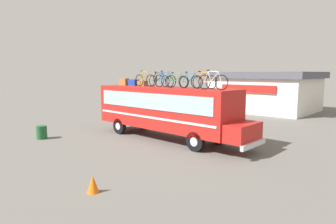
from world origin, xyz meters
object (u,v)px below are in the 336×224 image
at_px(luggage_bag_2, 134,82).
at_px(rooftop_bicycle_6, 203,81).
at_px(rooftop_bicycle_1, 145,80).
at_px(traffic_cone, 93,184).
at_px(luggage_bag_3, 142,83).
at_px(luggage_bag_1, 124,82).
at_px(rooftop_bicycle_3, 165,80).
at_px(rooftop_bicycle_4, 176,81).
at_px(rooftop_bicycle_5, 190,81).
at_px(bus, 166,108).
at_px(rooftop_bicycle_7, 213,82).
at_px(trash_bin, 42,132).
at_px(rooftop_bicycle_2, 159,80).

height_order(luggage_bag_2, rooftop_bicycle_6, rooftop_bicycle_6).
xyz_separation_m(rooftop_bicycle_1, traffic_cone, (5.24, -7.10, -3.16)).
bearing_deg(luggage_bag_3, luggage_bag_2, -177.69).
xyz_separation_m(luggage_bag_1, rooftop_bicycle_3, (3.96, -0.13, 0.17)).
bearing_deg(rooftop_bicycle_4, luggage_bag_2, 174.82).
bearing_deg(rooftop_bicycle_1, rooftop_bicycle_5, 2.84).
bearing_deg(bus, rooftop_bicycle_1, -175.52).
relative_size(luggage_bag_2, rooftop_bicycle_6, 0.41).
relative_size(rooftop_bicycle_5, rooftop_bicycle_7, 0.96).
bearing_deg(trash_bin, rooftop_bicycle_4, 38.21).
xyz_separation_m(bus, trash_bin, (-5.33, -5.05, -1.42)).
bearing_deg(rooftop_bicycle_5, rooftop_bicycle_3, -177.23).
height_order(rooftop_bicycle_3, rooftop_bicycle_4, rooftop_bicycle_3).
bearing_deg(luggage_bag_3, rooftop_bicycle_7, -6.33).
height_order(luggage_bag_2, rooftop_bicycle_7, rooftop_bicycle_7).
height_order(luggage_bag_3, traffic_cone, luggage_bag_3).
xyz_separation_m(luggage_bag_1, rooftop_bicycle_4, (4.90, -0.19, 0.13)).
bearing_deg(rooftop_bicycle_2, rooftop_bicycle_5, -5.81).
relative_size(rooftop_bicycle_6, rooftop_bicycle_7, 0.97).
bearing_deg(rooftop_bicycle_2, rooftop_bicycle_7, -8.73).
height_order(rooftop_bicycle_3, trash_bin, rooftop_bicycle_3).
bearing_deg(rooftop_bicycle_1, rooftop_bicycle_6, 3.89).
bearing_deg(luggage_bag_2, rooftop_bicycle_7, -5.29).
distance_m(bus, rooftop_bicycle_4, 1.87).
bearing_deg(rooftop_bicycle_5, rooftop_bicycle_7, -13.14).
distance_m(rooftop_bicycle_1, rooftop_bicycle_3, 1.64).
xyz_separation_m(bus, luggage_bag_2, (-3.14, 0.26, 1.44)).
xyz_separation_m(luggage_bag_3, rooftop_bicycle_5, (4.12, -0.25, 0.21)).
bearing_deg(luggage_bag_1, bus, -1.18).
bearing_deg(bus, rooftop_bicycle_3, -86.05).
distance_m(bus, rooftop_bicycle_2, 1.86).
height_order(rooftop_bicycle_1, rooftop_bicycle_6, rooftop_bicycle_1).
relative_size(luggage_bag_1, rooftop_bicycle_4, 0.40).
height_order(rooftop_bicycle_2, rooftop_bicycle_7, rooftop_bicycle_7).
relative_size(rooftop_bicycle_2, rooftop_bicycle_7, 1.01).
xyz_separation_m(rooftop_bicycle_3, rooftop_bicycle_7, (3.50, -0.31, 0.01)).
distance_m(rooftop_bicycle_3, rooftop_bicycle_4, 0.95).
bearing_deg(rooftop_bicycle_4, rooftop_bicycle_3, 175.83).
distance_m(rooftop_bicycle_3, rooftop_bicycle_5, 1.79).
bearing_deg(rooftop_bicycle_2, luggage_bag_1, -175.76).
bearing_deg(luggage_bag_2, rooftop_bicycle_3, -5.48).
relative_size(luggage_bag_1, rooftop_bicycle_6, 0.41).
xyz_separation_m(luggage_bag_3, rooftop_bicycle_2, (1.48, 0.02, 0.21)).
bearing_deg(rooftop_bicycle_6, traffic_cone, -82.16).
bearing_deg(traffic_cone, luggage_bag_2, 131.98).
xyz_separation_m(rooftop_bicycle_2, rooftop_bicycle_7, (4.36, -0.67, 0.03)).
relative_size(rooftop_bicycle_5, trash_bin, 2.14).
distance_m(rooftop_bicycle_7, trash_bin, 10.46).
distance_m(rooftop_bicycle_6, rooftop_bicycle_7, 1.06).
xyz_separation_m(luggage_bag_3, traffic_cone, (5.93, -7.52, -2.92)).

